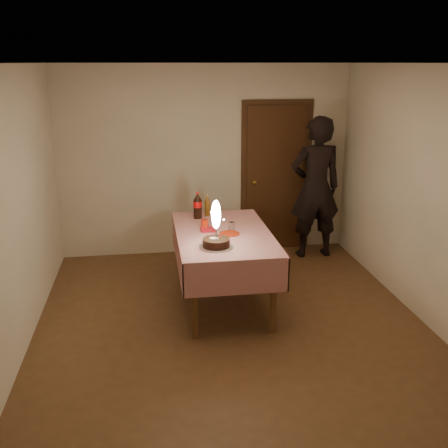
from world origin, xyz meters
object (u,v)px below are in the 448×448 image
at_px(birthday_cake, 216,236).
at_px(red_cup, 205,224).
at_px(clear_cup, 232,226).
at_px(amber_bottle_left, 207,206).
at_px(cola_bottle, 198,205).
at_px(photographer, 315,188).
at_px(red_plate, 230,234).
at_px(dining_table, 223,242).

xyz_separation_m(birthday_cake, red_cup, (-0.04, 0.63, -0.07)).
distance_m(birthday_cake, clear_cup, 0.59).
height_order(birthday_cake, amber_bottle_left, birthday_cake).
height_order(cola_bottle, photographer, photographer).
distance_m(cola_bottle, photographer, 1.85).
bearing_deg(cola_bottle, red_plate, -66.80).
bearing_deg(dining_table, red_plate, -48.17).
bearing_deg(clear_cup, dining_table, -145.40).
distance_m(red_plate, clear_cup, 0.15).
bearing_deg(photographer, red_plate, -134.94).
relative_size(dining_table, photographer, 0.89).
bearing_deg(birthday_cake, dining_table, 72.98).
bearing_deg(red_cup, red_plate, -43.94).
relative_size(red_plate, amber_bottle_left, 0.86).
xyz_separation_m(red_cup, photographer, (1.65, 1.18, 0.08)).
distance_m(red_plate, red_cup, 0.34).
bearing_deg(birthday_cake, red_plate, 63.02).
xyz_separation_m(red_plate, amber_bottle_left, (-0.15, 0.73, 0.11)).
xyz_separation_m(amber_bottle_left, photographer, (1.56, 0.68, 0.01)).
relative_size(dining_table, birthday_cake, 3.57).
distance_m(red_plate, cola_bottle, 0.72).
bearing_deg(dining_table, clear_cup, 34.60).
xyz_separation_m(dining_table, cola_bottle, (-0.22, 0.58, 0.26)).
height_order(cola_bottle, amber_bottle_left, cola_bottle).
relative_size(red_plate, red_cup, 2.20).
xyz_separation_m(birthday_cake, clear_cup, (0.24, 0.53, -0.08)).
distance_m(red_cup, photographer, 2.03).
bearing_deg(birthday_cake, cola_bottle, 94.36).
relative_size(clear_cup, photographer, 0.05).
height_order(birthday_cake, photographer, photographer).
relative_size(dining_table, amber_bottle_left, 6.75).
xyz_separation_m(red_plate, photographer, (1.41, 1.41, 0.13)).
bearing_deg(birthday_cake, photographer, 48.27).
height_order(dining_table, amber_bottle_left, amber_bottle_left).
distance_m(birthday_cake, red_plate, 0.45).
xyz_separation_m(dining_table, red_cup, (-0.18, 0.17, 0.16)).
bearing_deg(dining_table, photographer, 42.50).
distance_m(dining_table, photographer, 2.00).
height_order(clear_cup, photographer, photographer).
bearing_deg(cola_bottle, clear_cup, -57.98).
bearing_deg(red_plate, amber_bottle_left, 101.94).
xyz_separation_m(clear_cup, amber_bottle_left, (-0.20, 0.60, 0.07)).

